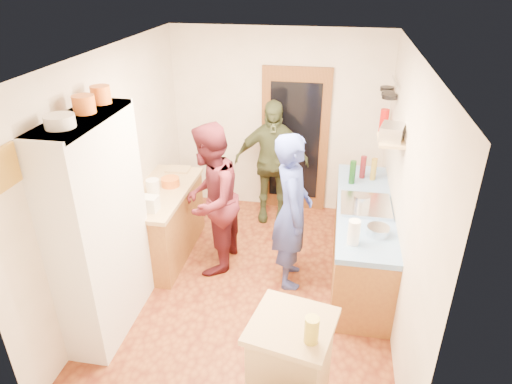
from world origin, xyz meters
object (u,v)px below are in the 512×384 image
(person_left, at_px, (214,199))
(right_counter_base, at_px, (361,241))
(hutch_body, at_px, (100,229))
(person_hob, at_px, (295,213))
(island_base, at_px, (290,369))
(person_back, at_px, (272,162))

(person_left, bearing_deg, right_counter_base, 98.50)
(hutch_body, distance_m, person_hob, 2.01)
(island_base, xyz_separation_m, person_hob, (-0.15, 1.70, 0.47))
(person_back, bearing_deg, person_left, -119.27)
(island_base, bearing_deg, right_counter_base, 73.15)
(person_hob, distance_m, person_left, 0.96)
(right_counter_base, height_order, island_base, island_base)
(right_counter_base, xyz_separation_m, person_left, (-1.71, -0.16, 0.49))
(hutch_body, bearing_deg, right_counter_base, 27.47)
(right_counter_base, bearing_deg, person_back, 138.03)
(island_base, relative_size, person_back, 0.49)
(island_base, bearing_deg, person_left, 120.59)
(person_left, xyz_separation_m, person_back, (0.50, 1.25, -0.03))
(hutch_body, relative_size, island_base, 2.56)
(hutch_body, xyz_separation_m, right_counter_base, (2.50, 1.30, -0.68))
(island_base, relative_size, person_left, 0.47)
(person_hob, height_order, person_left, person_left)
(right_counter_base, distance_m, person_left, 1.78)
(person_left, height_order, person_back, person_left)
(hutch_body, bearing_deg, island_base, -20.74)
(island_base, bearing_deg, person_hob, 94.94)
(right_counter_base, bearing_deg, person_left, -174.68)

